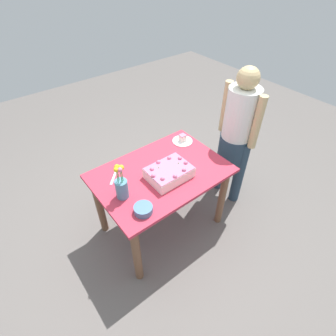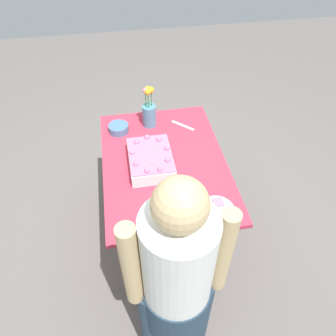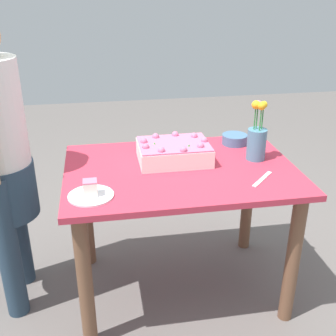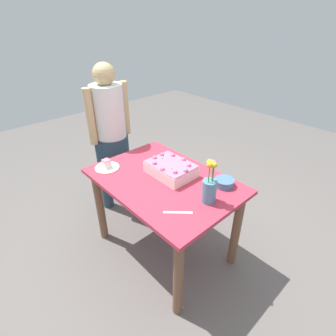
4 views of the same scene
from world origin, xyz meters
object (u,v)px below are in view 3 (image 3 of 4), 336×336
(cake_knife, at_px, (262,179))
(flower_vase, at_px, (257,139))
(serving_plate_with_slice, at_px, (91,192))
(fruit_bowl, at_px, (235,139))
(sheet_cake, at_px, (174,152))

(cake_knife, relative_size, flower_vase, 0.61)
(serving_plate_with_slice, distance_m, cake_knife, 0.80)
(serving_plate_with_slice, relative_size, flower_vase, 0.64)
(fruit_bowl, bearing_deg, cake_knife, -91.59)
(sheet_cake, bearing_deg, flower_vase, -6.57)
(flower_vase, bearing_deg, fruit_bowl, 99.71)
(cake_knife, relative_size, fruit_bowl, 1.33)
(serving_plate_with_slice, height_order, flower_vase, flower_vase)
(sheet_cake, xyz_separation_m, flower_vase, (0.42, -0.05, 0.06))
(serving_plate_with_slice, relative_size, fruit_bowl, 1.40)
(fruit_bowl, bearing_deg, serving_plate_with_slice, -148.21)
(cake_knife, bearing_deg, sheet_cake, 96.52)
(sheet_cake, bearing_deg, fruit_bowl, 25.10)
(cake_knife, distance_m, fruit_bowl, 0.47)
(serving_plate_with_slice, xyz_separation_m, flower_vase, (0.85, 0.27, 0.09))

